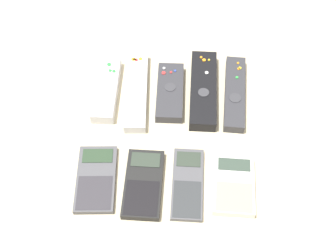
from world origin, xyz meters
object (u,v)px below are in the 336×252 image
remote_0 (107,89)px  remote_1 (137,91)px  remote_3 (203,90)px  remote_4 (235,93)px  calculator_3 (234,186)px  calculator_0 (96,179)px  calculator_2 (188,184)px  calculator_1 (143,184)px  remote_2 (169,92)px

remote_0 → remote_1: (0.07, 0.00, -0.00)m
remote_3 → remote_4: 0.07m
remote_3 → calculator_3: size_ratio=1.65×
remote_3 → calculator_3: (0.06, -0.24, -0.00)m
remote_3 → calculator_0: size_ratio=1.40×
calculator_2 → remote_4: bearing=67.1°
remote_1 → calculator_1: bearing=-84.4°
remote_0 → remote_4: bearing=0.7°
calculator_0 → calculator_1: calculator_1 is taller
remote_4 → calculator_0: remote_4 is taller
remote_3 → remote_4: bearing=-3.2°
calculator_2 → calculator_3: 0.09m
calculator_0 → remote_4: bearing=35.8°
remote_1 → calculator_0: bearing=-107.9°
remote_2 → calculator_2: (0.05, -0.23, -0.01)m
calculator_3 → remote_4: bearing=89.4°
remote_3 → calculator_0: bearing=-131.6°
remote_0 → calculator_3: bearing=-39.4°
remote_2 → calculator_0: remote_2 is taller
remote_2 → remote_3: 0.08m
remote_2 → calculator_3: bearing=-59.1°
remote_4 → remote_3: bearing=179.2°
remote_2 → calculator_1: 0.24m
calculator_2 → calculator_3: size_ratio=1.23×
remote_1 → calculator_3: 0.31m
remote_0 → calculator_0: bearing=-88.6°
calculator_1 → remote_4: bearing=52.6°
remote_3 → remote_1: bearing=-176.4°
calculator_2 → remote_0: bearing=130.5°
remote_0 → remote_1: size_ratio=0.79×
remote_2 → remote_3: size_ratio=0.74×
calculator_1 → calculator_2: 0.09m
remote_1 → calculator_1: size_ratio=1.47×
remote_0 → remote_3: size_ratio=0.83×
calculator_2 → remote_3: bearing=83.5°
remote_1 → calculator_0: 0.23m
calculator_2 → calculator_1: bearing=-175.1°
remote_1 → calculator_0: size_ratio=1.47×
remote_1 → remote_0: bearing=178.1°
remote_2 → remote_4: bearing=0.9°
remote_2 → remote_4: same height
remote_3 → calculator_2: (-0.03, -0.23, -0.01)m
remote_0 → remote_4: remote_0 is taller
calculator_0 → calculator_1: bearing=-7.9°
remote_2 → remote_0: bearing=179.7°
remote_3 → remote_4: (0.07, -0.00, -0.00)m
calculator_3 → remote_0: bearing=142.6°
calculator_3 → remote_1: bearing=134.5°
remote_0 → calculator_2: 0.29m
remote_4 → calculator_1: (-0.19, -0.24, -0.00)m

